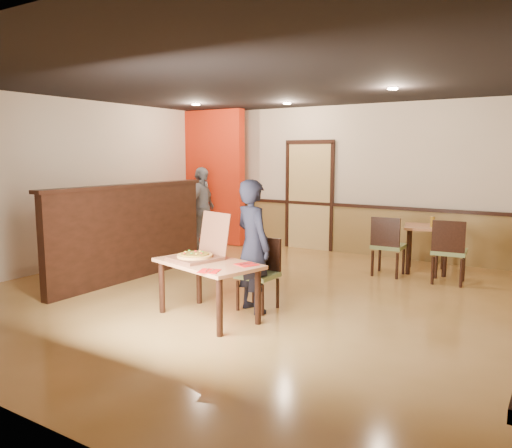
{
  "coord_description": "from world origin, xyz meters",
  "views": [
    {
      "loc": [
        3.55,
        -5.47,
        1.89
      ],
      "look_at": [
        0.12,
        0.0,
        0.98
      ],
      "focal_mm": 35.0,
      "sensor_mm": 36.0,
      "label": 1
    }
  ],
  "objects_px": {
    "side_chair_left": "(387,244)",
    "condiment": "(432,222)",
    "diner_chair": "(261,270)",
    "main_table": "(208,271)",
    "diner": "(253,246)",
    "side_table": "(427,237)",
    "passerby": "(201,209)",
    "side_chair_right": "(449,249)",
    "pizza_box": "(199,254)"
  },
  "relations": [
    {
      "from": "side_chair_left",
      "to": "condiment",
      "type": "bearing_deg",
      "value": -136.5
    },
    {
      "from": "side_chair_left",
      "to": "condiment",
      "type": "relative_size",
      "value": 5.62
    },
    {
      "from": "diner_chair",
      "to": "pizza_box",
      "type": "xyz_separation_m",
      "value": [
        -0.48,
        -0.6,
        0.26
      ]
    },
    {
      "from": "main_table",
      "to": "side_chair_right",
      "type": "bearing_deg",
      "value": 71.16
    },
    {
      "from": "main_table",
      "to": "diner",
      "type": "height_order",
      "value": "diner"
    },
    {
      "from": "side_chair_right",
      "to": "condiment",
      "type": "xyz_separation_m",
      "value": [
        -0.37,
        0.54,
        0.31
      ]
    },
    {
      "from": "side_chair_left",
      "to": "passerby",
      "type": "relative_size",
      "value": 0.57
    },
    {
      "from": "condiment",
      "to": "passerby",
      "type": "bearing_deg",
      "value": -175.31
    },
    {
      "from": "diner_chair",
      "to": "condiment",
      "type": "relative_size",
      "value": 5.2
    },
    {
      "from": "side_chair_right",
      "to": "side_table",
      "type": "xyz_separation_m",
      "value": [
        -0.46,
        0.62,
        0.05
      ]
    },
    {
      "from": "diner_chair",
      "to": "side_chair_right",
      "type": "distance_m",
      "value": 2.98
    },
    {
      "from": "side_chair_right",
      "to": "side_table",
      "type": "height_order",
      "value": "side_chair_right"
    },
    {
      "from": "side_chair_right",
      "to": "pizza_box",
      "type": "relative_size",
      "value": 1.36
    },
    {
      "from": "main_table",
      "to": "side_table",
      "type": "height_order",
      "value": "side_table"
    },
    {
      "from": "main_table",
      "to": "passerby",
      "type": "height_order",
      "value": "passerby"
    },
    {
      "from": "side_chair_left",
      "to": "condiment",
      "type": "xyz_separation_m",
      "value": [
        0.54,
        0.54,
        0.32
      ]
    },
    {
      "from": "passerby",
      "to": "condiment",
      "type": "distance_m",
      "value": 4.34
    },
    {
      "from": "diner",
      "to": "pizza_box",
      "type": "relative_size",
      "value": 2.28
    },
    {
      "from": "passerby",
      "to": "condiment",
      "type": "height_order",
      "value": "passerby"
    },
    {
      "from": "condiment",
      "to": "diner_chair",
      "type": "bearing_deg",
      "value": -114.43
    },
    {
      "from": "side_table",
      "to": "pizza_box",
      "type": "height_order",
      "value": "pizza_box"
    },
    {
      "from": "passerby",
      "to": "pizza_box",
      "type": "height_order",
      "value": "passerby"
    },
    {
      "from": "diner_chair",
      "to": "pizza_box",
      "type": "relative_size",
      "value": 1.24
    },
    {
      "from": "side_chair_left",
      "to": "pizza_box",
      "type": "distance_m",
      "value": 3.31
    },
    {
      "from": "diner_chair",
      "to": "passerby",
      "type": "distance_m",
      "value": 3.98
    },
    {
      "from": "side_chair_left",
      "to": "passerby",
      "type": "distance_m",
      "value": 3.81
    },
    {
      "from": "side_table",
      "to": "passerby",
      "type": "distance_m",
      "value": 4.27
    },
    {
      "from": "main_table",
      "to": "side_chair_right",
      "type": "relative_size",
      "value": 1.46
    },
    {
      "from": "diner_chair",
      "to": "side_chair_left",
      "type": "relative_size",
      "value": 0.93
    },
    {
      "from": "condiment",
      "to": "side_table",
      "type": "bearing_deg",
      "value": 136.53
    },
    {
      "from": "diner_chair",
      "to": "condiment",
      "type": "bearing_deg",
      "value": 66.23
    },
    {
      "from": "side_table",
      "to": "condiment",
      "type": "height_order",
      "value": "condiment"
    },
    {
      "from": "side_chair_right",
      "to": "condiment",
      "type": "distance_m",
      "value": 0.72
    },
    {
      "from": "side_table",
      "to": "main_table",
      "type": "bearing_deg",
      "value": -112.95
    },
    {
      "from": "side_chair_left",
      "to": "side_chair_right",
      "type": "height_order",
      "value": "side_chair_right"
    },
    {
      "from": "side_chair_right",
      "to": "diner",
      "type": "distance_m",
      "value": 3.12
    },
    {
      "from": "side_chair_left",
      "to": "passerby",
      "type": "height_order",
      "value": "passerby"
    },
    {
      "from": "pizza_box",
      "to": "diner",
      "type": "bearing_deg",
      "value": 59.52
    },
    {
      "from": "main_table",
      "to": "side_chair_right",
      "type": "xyz_separation_m",
      "value": [
        2.02,
        3.08,
        -0.04
      ]
    },
    {
      "from": "diner_chair",
      "to": "passerby",
      "type": "xyz_separation_m",
      "value": [
        -2.98,
        2.61,
        0.35
      ]
    },
    {
      "from": "diner",
      "to": "condiment",
      "type": "distance_m",
      "value": 3.4
    },
    {
      "from": "pizza_box",
      "to": "condiment",
      "type": "xyz_separation_m",
      "value": [
        1.83,
        3.57,
        0.1
      ]
    },
    {
      "from": "diner_chair",
      "to": "side_chair_left",
      "type": "distance_m",
      "value": 2.56
    },
    {
      "from": "passerby",
      "to": "condiment",
      "type": "relative_size",
      "value": 9.84
    },
    {
      "from": "side_chair_right",
      "to": "side_table",
      "type": "distance_m",
      "value": 0.77
    },
    {
      "from": "main_table",
      "to": "side_chair_left",
      "type": "relative_size",
      "value": 1.48
    },
    {
      "from": "side_chair_left",
      "to": "main_table",
      "type": "bearing_deg",
      "value": 68.46
    },
    {
      "from": "diner_chair",
      "to": "main_table",
      "type": "bearing_deg",
      "value": -114.53
    },
    {
      "from": "main_table",
      "to": "side_table",
      "type": "bearing_deg",
      "value": 81.5
    },
    {
      "from": "diner_chair",
      "to": "diner",
      "type": "bearing_deg",
      "value": -97.65
    }
  ]
}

